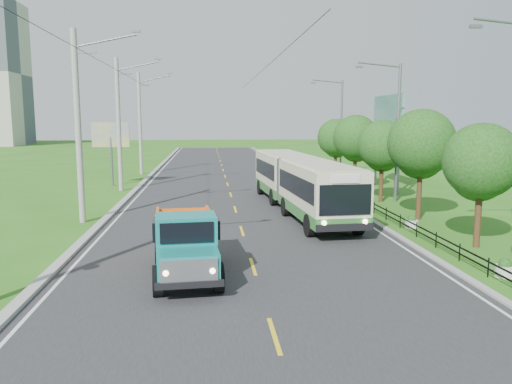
{
  "coord_description": "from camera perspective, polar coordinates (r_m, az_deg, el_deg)",
  "views": [
    {
      "loc": [
        -1.6,
        -17.83,
        5.41
      ],
      "look_at": [
        0.72,
        6.25,
        1.9
      ],
      "focal_mm": 35.0,
      "sensor_mm": 36.0,
      "label": 1
    }
  ],
  "objects": [
    {
      "name": "tree_back",
      "position": [
        45.47,
        9.15,
        5.94
      ],
      "size": [
        3.3,
        3.36,
        5.5
      ],
      "color": "#382314",
      "rests_on": "ground"
    },
    {
      "name": "ground",
      "position": [
        18.7,
        -0.35,
        -8.56
      ],
      "size": [
        240.0,
        240.0,
        0.0
      ],
      "primitive_type": "plane",
      "color": "#2C6217",
      "rests_on": "ground"
    },
    {
      "name": "tree_fifth",
      "position": [
        39.69,
        11.34,
        5.85
      ],
      "size": [
        3.48,
        3.52,
        5.8
      ],
      "color": "#382314",
      "rests_on": "ground"
    },
    {
      "name": "pole_near",
      "position": [
        27.64,
        -19.6,
        7.13
      ],
      "size": [
        3.51,
        0.32,
        10.0
      ],
      "color": "gray",
      "rests_on": "ground"
    },
    {
      "name": "edge_line_right",
      "position": [
        39.09,
        6.74,
        0.27
      ],
      "size": [
        0.12,
        120.0,
        0.0
      ],
      "primitive_type": "cube",
      "color": "silver",
      "rests_on": "road"
    },
    {
      "name": "road",
      "position": [
        38.24,
        -3.05,
        0.13
      ],
      "size": [
        14.0,
        120.0,
        0.02
      ],
      "primitive_type": "cube",
      "color": "#28282B",
      "rests_on": "ground"
    },
    {
      "name": "planter_near",
      "position": [
        26.42,
        17.36,
        -3.31
      ],
      "size": [
        0.64,
        0.64,
        0.67
      ],
      "color": "silver",
      "rests_on": "ground"
    },
    {
      "name": "tree_second",
      "position": [
        23.1,
        24.29,
        2.83
      ],
      "size": [
        3.18,
        3.26,
        5.3
      ],
      "color": "#382314",
      "rests_on": "ground"
    },
    {
      "name": "centre_dash",
      "position": [
        18.69,
        -0.35,
        -8.5
      ],
      "size": [
        0.12,
        2.2,
        0.0
      ],
      "primitive_type": "cube",
      "color": "yellow",
      "rests_on": "road"
    },
    {
      "name": "pole_mid",
      "position": [
        39.39,
        -15.37,
        7.5
      ],
      "size": [
        3.51,
        0.32,
        10.0
      ],
      "color": "gray",
      "rests_on": "ground"
    },
    {
      "name": "planter_front",
      "position": [
        19.51,
        26.54,
        -7.86
      ],
      "size": [
        0.64,
        0.64,
        0.67
      ],
      "color": "silver",
      "rests_on": "ground"
    },
    {
      "name": "pole_far",
      "position": [
        51.26,
        -13.09,
        7.69
      ],
      "size": [
        3.51,
        0.32,
        10.0
      ],
      "color": "gray",
      "rests_on": "ground"
    },
    {
      "name": "curb_left",
      "position": [
        38.61,
        -13.78,
        0.07
      ],
      "size": [
        0.4,
        120.0,
        0.15
      ],
      "primitive_type": "cube",
      "color": "#9E9E99",
      "rests_on": "ground"
    },
    {
      "name": "streetlight_far",
      "position": [
        47.44,
        9.54,
        7.53
      ],
      "size": [
        3.02,
        0.2,
        9.07
      ],
      "color": "slate",
      "rests_on": "ground"
    },
    {
      "name": "railing_right",
      "position": [
        33.63,
        11.16,
        -0.64
      ],
      "size": [
        0.04,
        40.0,
        0.6
      ],
      "primitive_type": "cube",
      "color": "black",
      "rests_on": "ground"
    },
    {
      "name": "planter_mid",
      "position": [
        33.81,
        12.13,
        -0.65
      ],
      "size": [
        0.64,
        0.64,
        0.67
      ],
      "color": "silver",
      "rests_on": "ground"
    },
    {
      "name": "edge_line_left",
      "position": [
        38.54,
        -12.97,
        0.01
      ],
      "size": [
        0.12,
        120.0,
        0.0
      ],
      "primitive_type": "cube",
      "color": "silver",
      "rests_on": "road"
    },
    {
      "name": "planter_far",
      "position": [
        41.43,
        8.8,
        1.05
      ],
      "size": [
        0.64,
        0.64,
        0.67
      ],
      "color": "silver",
      "rests_on": "ground"
    },
    {
      "name": "curb_right",
      "position": [
        39.19,
        7.45,
        0.32
      ],
      "size": [
        0.3,
        120.0,
        0.1
      ],
      "primitive_type": "cube",
      "color": "#9E9E99",
      "rests_on": "ground"
    },
    {
      "name": "tree_third",
      "position": [
        28.42,
        18.36,
        4.97
      ],
      "size": [
        3.6,
        3.62,
        6.0
      ],
      "color": "#382314",
      "rests_on": "ground"
    },
    {
      "name": "billboard_right",
      "position": [
        40.3,
        14.82,
        7.89
      ],
      "size": [
        0.24,
        6.0,
        7.3
      ],
      "color": "slate",
      "rests_on": "ground"
    },
    {
      "name": "bus",
      "position": [
        29.74,
        4.99,
        1.41
      ],
      "size": [
        3.67,
        16.36,
        3.13
      ],
      "rotation": [
        0.0,
        0.0,
        0.07
      ],
      "color": "#2C6D2B",
      "rests_on": "ground"
    },
    {
      "name": "tree_fourth",
      "position": [
        34.01,
        14.25,
        4.93
      ],
      "size": [
        3.24,
        3.31,
        5.4
      ],
      "color": "#382314",
      "rests_on": "ground"
    },
    {
      "name": "dump_truck",
      "position": [
        17.51,
        -8.06,
        -5.37
      ],
      "size": [
        2.54,
        5.66,
        2.31
      ],
      "rotation": [
        0.0,
        0.0,
        0.08
      ],
      "color": "#157F7C",
      "rests_on": "ground"
    },
    {
      "name": "billboard_left",
      "position": [
        42.59,
        -16.27,
        5.85
      ],
      "size": [
        3.0,
        0.2,
        5.2
      ],
      "color": "slate",
      "rests_on": "ground"
    },
    {
      "name": "streetlight_mid",
      "position": [
        34.1,
        15.66,
        7.1
      ],
      "size": [
        3.02,
        0.2,
        9.07
      ],
      "color": "slate",
      "rests_on": "ground"
    }
  ]
}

